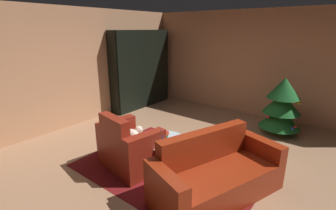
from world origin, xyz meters
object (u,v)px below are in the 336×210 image
object	(u,v)px
couch_red	(215,175)
bottle_on_table	(161,139)
armchair_red	(129,148)
coffee_table	(163,142)
decorated_tree	(282,105)
bookshelf_unit	(144,70)
book_stack_on_table	(161,135)

from	to	relation	value
couch_red	bottle_on_table	bearing A→B (deg)	-178.10
armchair_red	coffee_table	size ratio (longest dim) A/B	1.45
coffee_table	decorated_tree	distance (m)	2.77
decorated_tree	coffee_table	bearing A→B (deg)	-114.14
bookshelf_unit	bottle_on_table	bearing A→B (deg)	-42.65
bookshelf_unit	bottle_on_table	size ratio (longest dim) A/B	8.56
bookshelf_unit	armchair_red	size ratio (longest dim) A/B	1.97
armchair_red	bottle_on_table	world-z (taller)	armchair_red
armchair_red	couch_red	bearing A→B (deg)	9.41
coffee_table	decorated_tree	xyz separation A→B (m)	(1.13, 2.52, 0.21)
book_stack_on_table	decorated_tree	world-z (taller)	decorated_tree
armchair_red	book_stack_on_table	distance (m)	0.56
armchair_red	book_stack_on_table	size ratio (longest dim) A/B	4.78
bookshelf_unit	decorated_tree	bearing A→B (deg)	4.44
armchair_red	decorated_tree	xyz separation A→B (m)	(1.52, 2.90, 0.29)
bookshelf_unit	armchair_red	world-z (taller)	bookshelf_unit
armchair_red	couch_red	size ratio (longest dim) A/B	0.55
couch_red	book_stack_on_table	size ratio (longest dim) A/B	8.64
bookshelf_unit	coffee_table	xyz separation A→B (m)	(2.52, -2.24, -0.62)
couch_red	book_stack_on_table	distance (m)	1.08
bottle_on_table	book_stack_on_table	bearing A→B (deg)	128.60
armchair_red	bottle_on_table	bearing A→B (deg)	22.28
bookshelf_unit	armchair_red	bearing A→B (deg)	-50.95
book_stack_on_table	bottle_on_table	xyz separation A→B (m)	(0.13, -0.16, 0.02)
bottle_on_table	decorated_tree	distance (m)	2.89
couch_red	book_stack_on_table	world-z (taller)	couch_red
book_stack_on_table	bottle_on_table	size ratio (longest dim) A/B	0.91
armchair_red	bottle_on_table	xyz separation A→B (m)	(0.50, 0.20, 0.22)
couch_red	armchair_red	bearing A→B (deg)	-170.59
coffee_table	book_stack_on_table	size ratio (longest dim) A/B	3.29
armchair_red	decorated_tree	world-z (taller)	decorated_tree
bottle_on_table	decorated_tree	bearing A→B (deg)	69.15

